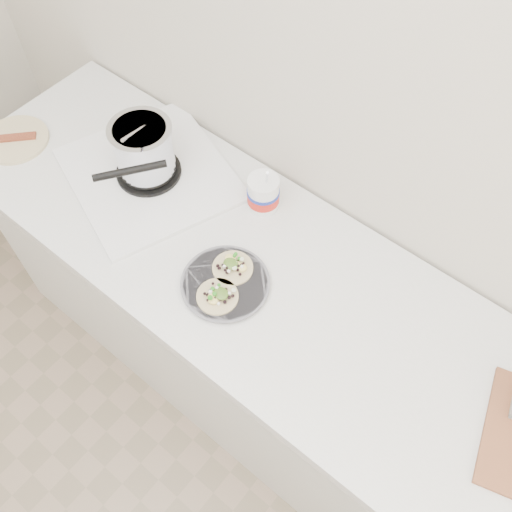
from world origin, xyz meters
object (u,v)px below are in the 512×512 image
Objects in this scene: stove at (146,158)px; taco_plate at (225,282)px; tub at (264,192)px; bacon_plate at (15,140)px.

stove reaches higher than taco_plate.
taco_plate is (0.46, -0.16, -0.06)m from stove.
taco_plate is 0.31m from tub.
stove is 0.49m from taco_plate.
bacon_plate is (-0.92, -0.02, -0.01)m from taco_plate.
taco_plate is 1.13× the size of bacon_plate.
bacon_plate is at bearing -138.79° from stove.
stove is 2.90× the size of tub.
tub is at bearing 108.13° from taco_plate.
bacon_plate is (-0.46, -0.18, -0.07)m from stove.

